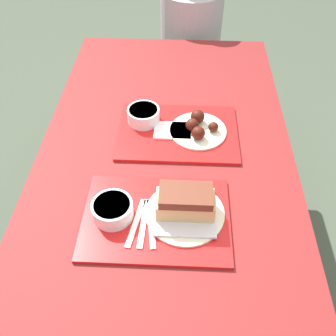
% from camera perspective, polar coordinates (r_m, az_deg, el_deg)
% --- Properties ---
extents(ground_plane, '(12.00, 12.00, 0.00)m').
position_cam_1_polar(ground_plane, '(1.85, -0.40, -15.84)').
color(ground_plane, '#424C3D').
extents(picnic_table, '(0.88, 1.74, 0.74)m').
position_cam_1_polar(picnic_table, '(1.31, -0.55, -2.47)').
color(picnic_table, maroon).
rests_on(picnic_table, ground_plane).
extents(picnic_bench_far, '(0.84, 0.28, 0.43)m').
position_cam_1_polar(picnic_bench_far, '(2.33, 0.94, 13.27)').
color(picnic_bench_far, maroon).
rests_on(picnic_bench_far, ground_plane).
extents(tray_near, '(0.43, 0.31, 0.01)m').
position_cam_1_polar(tray_near, '(1.10, -1.80, -7.66)').
color(tray_near, red).
rests_on(tray_near, picnic_table).
extents(tray_far, '(0.43, 0.31, 0.01)m').
position_cam_1_polar(tray_far, '(1.36, 1.53, 5.45)').
color(tray_far, red).
rests_on(tray_far, picnic_table).
extents(bowl_coleslaw_near, '(0.12, 0.12, 0.05)m').
position_cam_1_polar(bowl_coleslaw_near, '(1.09, -8.45, -6.23)').
color(bowl_coleslaw_near, silver).
rests_on(bowl_coleslaw_near, tray_near).
extents(brisket_sandwich_plate, '(0.23, 0.23, 0.10)m').
position_cam_1_polar(brisket_sandwich_plate, '(1.08, 2.65, -5.77)').
color(brisket_sandwich_plate, beige).
rests_on(brisket_sandwich_plate, tray_near).
extents(plastic_fork_near, '(0.02, 0.17, 0.00)m').
position_cam_1_polar(plastic_fork_near, '(1.08, -3.76, -8.35)').
color(plastic_fork_near, white).
rests_on(plastic_fork_near, tray_near).
extents(plastic_knife_near, '(0.04, 0.17, 0.00)m').
position_cam_1_polar(plastic_knife_near, '(1.08, -2.59, -8.41)').
color(plastic_knife_near, white).
rests_on(plastic_knife_near, tray_near).
extents(plastic_spoon_near, '(0.05, 0.17, 0.00)m').
position_cam_1_polar(plastic_spoon_near, '(1.09, -4.93, -8.30)').
color(plastic_spoon_near, white).
rests_on(plastic_spoon_near, tray_near).
extents(condiment_packet, '(0.04, 0.03, 0.01)m').
position_cam_1_polar(condiment_packet, '(1.14, -0.15, -4.62)').
color(condiment_packet, '#A59E93').
rests_on(condiment_packet, tray_near).
extents(bowl_coleslaw_far, '(0.12, 0.12, 0.05)m').
position_cam_1_polar(bowl_coleslaw_far, '(1.39, -3.75, 8.13)').
color(bowl_coleslaw_far, silver).
rests_on(bowl_coleslaw_far, tray_far).
extents(wings_plate_far, '(0.20, 0.20, 0.06)m').
position_cam_1_polar(wings_plate_far, '(1.35, 4.61, 6.19)').
color(wings_plate_far, beige).
rests_on(wings_plate_far, tray_far).
extents(napkin_far, '(0.13, 0.09, 0.01)m').
position_cam_1_polar(napkin_far, '(1.35, 0.69, 5.72)').
color(napkin_far, white).
rests_on(napkin_far, tray_far).
extents(person_seated_across, '(0.33, 0.33, 0.67)m').
position_cam_1_polar(person_seated_across, '(2.16, 3.53, 20.88)').
color(person_seated_across, '#9E9EA3').
rests_on(person_seated_across, picnic_bench_far).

